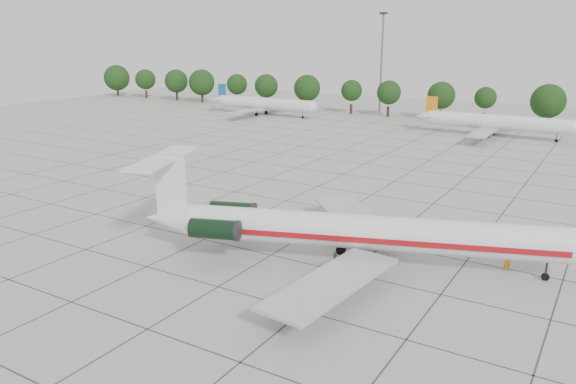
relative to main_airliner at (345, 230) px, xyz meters
name	(u,v)px	position (x,y,z in m)	size (l,w,h in m)	color
ground	(312,231)	(-6.80, 6.45, -3.24)	(260.00, 260.00, 0.00)	#A9A9A2
apron_joints	(369,197)	(-6.80, 21.45, -3.23)	(170.00, 170.00, 0.02)	#383838
main_airliner	(345,230)	(0.00, 0.00, 0.00)	(38.12, 29.01, 9.17)	silver
ground_crew	(507,262)	(12.70, 6.00, -2.37)	(0.64, 0.42, 1.74)	orange
bg_airliner_b	(264,104)	(-59.71, 77.22, -0.33)	(28.24, 27.20, 7.40)	silver
bg_airliner_c	(496,122)	(-2.40, 74.93, -0.33)	(28.24, 27.20, 7.40)	silver
tree_line	(441,95)	(-18.49, 91.45, 2.74)	(249.86, 8.44, 10.22)	#332114
floodlight_mast	(382,57)	(-36.80, 98.45, 11.04)	(1.60, 1.60, 25.45)	slate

